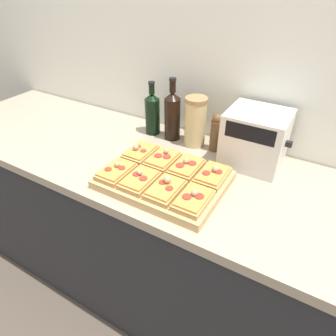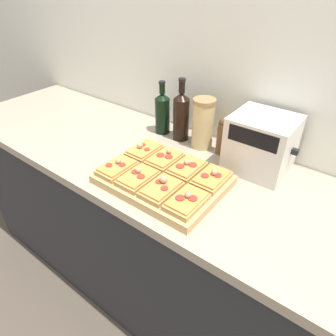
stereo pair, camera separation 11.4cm
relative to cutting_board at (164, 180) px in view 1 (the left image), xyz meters
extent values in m
cube|color=silver|center=(0.03, 0.48, 0.33)|extent=(6.00, 0.06, 2.50)
cube|color=#232328|center=(0.03, 0.12, -0.49)|extent=(2.60, 0.64, 0.87)
cube|color=gray|center=(0.03, 0.12, -0.04)|extent=(2.63, 0.67, 0.04)
cube|color=tan|center=(0.00, 0.00, 0.00)|extent=(0.45, 0.34, 0.03)
cube|color=tan|center=(-0.16, 0.08, 0.03)|extent=(0.10, 0.15, 0.02)
cube|color=#D6843D|center=(-0.16, 0.08, 0.04)|extent=(0.09, 0.14, 0.01)
cylinder|color=#AD2D23|center=(-0.18, 0.09, 0.05)|extent=(0.02, 0.02, 0.00)
cylinder|color=#AD2D23|center=(-0.14, 0.07, 0.05)|extent=(0.02, 0.02, 0.00)
sphere|color=tan|center=(-0.18, 0.07, 0.06)|extent=(0.02, 0.02, 0.02)
cube|color=tan|center=(-0.05, 0.08, 0.03)|extent=(0.10, 0.15, 0.02)
cube|color=#D6843D|center=(-0.05, 0.08, 0.04)|extent=(0.09, 0.14, 0.01)
cylinder|color=#AD2D23|center=(-0.07, 0.07, 0.05)|extent=(0.03, 0.03, 0.00)
cylinder|color=#AD2D23|center=(-0.04, 0.08, 0.05)|extent=(0.03, 0.03, 0.00)
sphere|color=tan|center=(-0.05, 0.11, 0.05)|extent=(0.02, 0.02, 0.02)
cube|color=tan|center=(0.05, 0.08, 0.03)|extent=(0.10, 0.15, 0.02)
cube|color=#D6843D|center=(0.05, 0.08, 0.04)|extent=(0.09, 0.14, 0.01)
cylinder|color=#AD2D23|center=(0.04, 0.06, 0.05)|extent=(0.03, 0.03, 0.00)
cylinder|color=#AD2D23|center=(0.07, 0.09, 0.05)|extent=(0.03, 0.03, 0.00)
sphere|color=tan|center=(0.05, 0.08, 0.06)|extent=(0.02, 0.02, 0.02)
cube|color=tan|center=(0.16, 0.08, 0.03)|extent=(0.10, 0.15, 0.02)
cube|color=#D6843D|center=(0.16, 0.08, 0.04)|extent=(0.09, 0.14, 0.01)
cylinder|color=#AD2D23|center=(0.14, 0.06, 0.05)|extent=(0.03, 0.03, 0.00)
cylinder|color=#AD2D23|center=(0.18, 0.09, 0.05)|extent=(0.03, 0.03, 0.00)
sphere|color=tan|center=(0.17, 0.09, 0.06)|extent=(0.02, 0.02, 0.02)
cube|color=tan|center=(-0.16, -0.08, 0.03)|extent=(0.10, 0.15, 0.02)
cube|color=#D6843D|center=(-0.16, -0.08, 0.04)|extent=(0.09, 0.14, 0.01)
cylinder|color=#AD2D23|center=(-0.18, -0.10, 0.05)|extent=(0.03, 0.03, 0.00)
cylinder|color=#AD2D23|center=(-0.14, -0.07, 0.05)|extent=(0.03, 0.03, 0.00)
sphere|color=tan|center=(-0.16, -0.07, 0.06)|extent=(0.02, 0.02, 0.02)
cube|color=tan|center=(-0.05, -0.08, 0.03)|extent=(0.10, 0.15, 0.02)
cube|color=#D6843D|center=(-0.05, -0.08, 0.04)|extent=(0.09, 0.14, 0.01)
cylinder|color=#AD2D23|center=(-0.07, -0.07, 0.05)|extent=(0.03, 0.03, 0.00)
cylinder|color=#AD2D23|center=(-0.04, -0.08, 0.05)|extent=(0.03, 0.03, 0.00)
sphere|color=tan|center=(-0.06, -0.07, 0.05)|extent=(0.02, 0.02, 0.02)
cube|color=tan|center=(0.05, -0.08, 0.03)|extent=(0.10, 0.15, 0.02)
cube|color=#D6843D|center=(0.05, -0.08, 0.04)|extent=(0.09, 0.14, 0.01)
cylinder|color=#AD2D23|center=(0.04, -0.07, 0.05)|extent=(0.03, 0.03, 0.00)
cylinder|color=#AD2D23|center=(0.07, -0.09, 0.05)|extent=(0.03, 0.03, 0.00)
sphere|color=tan|center=(0.05, -0.06, 0.06)|extent=(0.03, 0.03, 0.03)
cube|color=tan|center=(0.16, -0.08, 0.03)|extent=(0.10, 0.15, 0.02)
cube|color=#D6843D|center=(0.16, -0.08, 0.04)|extent=(0.09, 0.14, 0.01)
cylinder|color=#AD2D23|center=(0.15, -0.10, 0.05)|extent=(0.03, 0.03, 0.00)
cylinder|color=#AD2D23|center=(0.18, -0.07, 0.05)|extent=(0.03, 0.03, 0.00)
sphere|color=tan|center=(0.16, -0.08, 0.06)|extent=(0.02, 0.02, 0.02)
cylinder|color=black|center=(-0.26, 0.33, 0.07)|extent=(0.07, 0.07, 0.17)
cone|color=black|center=(-0.26, 0.33, 0.17)|extent=(0.07, 0.07, 0.03)
cylinder|color=black|center=(-0.26, 0.33, 0.21)|extent=(0.03, 0.03, 0.05)
cylinder|color=black|center=(-0.26, 0.33, 0.24)|extent=(0.03, 0.03, 0.01)
cylinder|color=black|center=(-0.15, 0.33, 0.08)|extent=(0.07, 0.07, 0.20)
cone|color=black|center=(-0.15, 0.33, 0.20)|extent=(0.07, 0.07, 0.03)
cylinder|color=black|center=(-0.15, 0.33, 0.24)|extent=(0.03, 0.03, 0.05)
cylinder|color=black|center=(-0.15, 0.33, 0.27)|extent=(0.03, 0.03, 0.01)
cylinder|color=tan|center=(-0.03, 0.33, 0.09)|extent=(0.09, 0.09, 0.21)
cylinder|color=#937047|center=(-0.03, 0.33, 0.20)|extent=(0.10, 0.10, 0.02)
cylinder|color=brown|center=(0.07, 0.33, 0.05)|extent=(0.05, 0.05, 0.14)
sphere|color=brown|center=(0.07, 0.33, 0.14)|extent=(0.04, 0.04, 0.04)
cube|color=beige|center=(0.24, 0.31, 0.10)|extent=(0.24, 0.21, 0.23)
cube|color=black|center=(0.24, 0.21, 0.17)|extent=(0.19, 0.01, 0.06)
cube|color=black|center=(0.37, 0.31, 0.11)|extent=(0.02, 0.02, 0.02)
camera|label=1|loc=(0.48, -0.78, 0.68)|focal=32.00mm
camera|label=2|loc=(0.57, -0.72, 0.68)|focal=32.00mm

